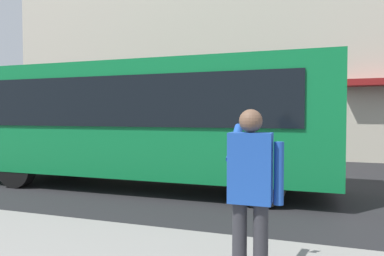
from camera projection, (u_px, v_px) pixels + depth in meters
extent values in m
plane|color=#232326|center=(302.00, 195.00, 7.82)|extent=(60.00, 60.00, 0.00)
cube|color=beige|center=(306.00, 11.00, 14.06)|extent=(28.00, 0.80, 12.00)
cube|color=#0F7238|center=(145.00, 119.00, 8.69)|extent=(9.00, 2.50, 2.60)
cube|color=black|center=(5.00, 107.00, 10.09)|extent=(0.08, 2.10, 1.44)
cube|color=black|center=(119.00, 101.00, 7.48)|extent=(7.60, 0.06, 1.10)
cube|color=yellow|center=(4.00, 77.00, 10.06)|extent=(0.06, 1.60, 0.36)
cylinder|color=black|center=(73.00, 157.00, 10.72)|extent=(1.00, 0.28, 1.00)
cylinder|color=black|center=(17.00, 167.00, 8.63)|extent=(1.00, 0.28, 1.00)
cylinder|color=black|center=(272.00, 166.00, 8.84)|extent=(1.00, 0.28, 1.00)
cylinder|color=black|center=(261.00, 182.00, 6.75)|extent=(1.00, 0.28, 1.00)
cylinder|color=#2D2D33|center=(261.00, 247.00, 3.26)|extent=(0.14, 0.14, 0.82)
cylinder|color=#2D2D33|center=(240.00, 244.00, 3.32)|extent=(0.14, 0.14, 0.82)
cube|color=#1E4CAD|center=(250.00, 168.00, 3.27)|extent=(0.40, 0.24, 0.66)
sphere|color=brown|center=(251.00, 121.00, 3.25)|extent=(0.22, 0.22, 0.22)
cylinder|color=#1E4CAD|center=(279.00, 173.00, 3.19)|extent=(0.09, 0.09, 0.58)
cylinder|color=#1E4CAD|center=(235.00, 143.00, 3.47)|extent=(0.09, 0.48, 0.37)
cube|color=black|center=(245.00, 122.00, 3.57)|extent=(0.07, 0.01, 0.14)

